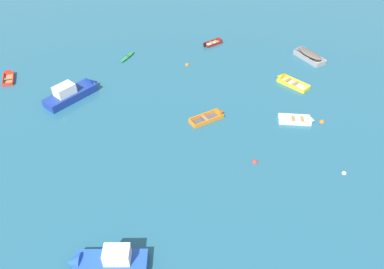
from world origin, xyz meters
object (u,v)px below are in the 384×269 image
rowboat_grey_outer_right (306,53)px  rowboat_white_foreground_center (304,120)px  motor_launch_deep_blue_cluster_outer (74,92)px  kayak_green_distant_center (128,57)px  mooring_buoy_far_field (344,173)px  rowboat_orange_near_camera (215,115)px  mooring_buoy_midfield (322,122)px  rowboat_yellow_far_left (285,80)px  rowboat_red_far_back (9,75)px  motor_launch_blue_outer_left (106,261)px  mooring_buoy_near_foreground (255,162)px  rowboat_maroon_midfield_right (217,42)px  mooring_buoy_trailing (187,65)px

rowboat_grey_outer_right → rowboat_white_foreground_center: rowboat_grey_outer_right is taller
motor_launch_deep_blue_cluster_outer → rowboat_white_foreground_center: size_ratio=1.67×
kayak_green_distant_center → mooring_buoy_far_field: bearing=-58.0°
rowboat_orange_near_camera → mooring_buoy_midfield: (9.92, -3.38, -0.19)m
rowboat_orange_near_camera → rowboat_grey_outer_right: 17.13m
rowboat_grey_outer_right → kayak_green_distant_center: bearing=166.5°
rowboat_orange_near_camera → rowboat_yellow_far_left: (9.63, 4.38, -0.01)m
rowboat_red_far_back → rowboat_white_foreground_center: rowboat_white_foreground_center is taller
motor_launch_blue_outer_left → rowboat_grey_outer_right: (26.13, 22.82, -0.14)m
rowboat_grey_outer_right → mooring_buoy_near_foreground: (-13.04, -16.08, -0.43)m
rowboat_red_far_back → rowboat_maroon_midfield_right: bearing=5.1°
rowboat_grey_outer_right → rowboat_red_far_back: size_ratio=1.56×
rowboat_white_foreground_center → rowboat_maroon_midfield_right: size_ratio=1.22×
rowboat_grey_outer_right → mooring_buoy_trailing: (-14.77, 1.56, -0.43)m
rowboat_maroon_midfield_right → mooring_buoy_midfield: bearing=-75.2°
rowboat_grey_outer_right → rowboat_white_foreground_center: size_ratio=1.32×
rowboat_grey_outer_right → rowboat_yellow_far_left: (-4.91, -4.68, -0.25)m
rowboat_red_far_back → motor_launch_deep_blue_cluster_outer: (7.34, -6.04, 0.45)m
rowboat_white_foreground_center → rowboat_maroon_midfield_right: (-3.27, 18.29, -0.03)m
motor_launch_deep_blue_cluster_outer → rowboat_white_foreground_center: motor_launch_deep_blue_cluster_outer is taller
mooring_buoy_far_field → rowboat_grey_outer_right: bearing=71.8°
rowboat_yellow_far_left → mooring_buoy_far_field: rowboat_yellow_far_left is taller
kayak_green_distant_center → rowboat_white_foreground_center: bearing=-48.4°
rowboat_red_far_back → mooring_buoy_midfield: size_ratio=6.55×
kayak_green_distant_center → mooring_buoy_trailing: 7.63m
rowboat_grey_outer_right → rowboat_white_foreground_center: 13.54m
rowboat_orange_near_camera → mooring_buoy_far_field: size_ratio=10.56×
mooring_buoy_far_field → mooring_buoy_near_foreground: 7.41m
kayak_green_distant_center → rowboat_yellow_far_left: (16.59, -9.85, 0.05)m
rowboat_orange_near_camera → rowboat_white_foreground_center: 8.74m
mooring_buoy_trailing → rowboat_maroon_midfield_right: bearing=42.4°
kayak_green_distant_center → mooring_buoy_near_foreground: size_ratio=5.46×
rowboat_grey_outer_right → mooring_buoy_far_field: rowboat_grey_outer_right is taller
kayak_green_distant_center → mooring_buoy_near_foreground: (8.46, -21.24, -0.14)m
rowboat_grey_outer_right → rowboat_maroon_midfield_right: (-9.57, 6.31, -0.27)m
motor_launch_blue_outer_left → rowboat_red_far_back: size_ratio=1.76×
rowboat_red_far_back → mooring_buoy_trailing: bearing=-6.8°
rowboat_red_far_back → motor_launch_blue_outer_left: bearing=-71.2°
rowboat_yellow_far_left → rowboat_maroon_midfield_right: 11.94m
motor_launch_blue_outer_left → mooring_buoy_midfield: motor_launch_blue_outer_left is taller
rowboat_red_far_back → mooring_buoy_midfield: 34.77m
rowboat_grey_outer_right → mooring_buoy_trailing: rowboat_grey_outer_right is taller
rowboat_white_foreground_center → mooring_buoy_midfield: size_ratio=7.74×
rowboat_orange_near_camera → rowboat_yellow_far_left: 10.58m
rowboat_maroon_midfield_right → mooring_buoy_near_foreground: 22.66m
mooring_buoy_midfield → rowboat_yellow_far_left: bearing=92.1°
rowboat_grey_outer_right → rowboat_maroon_midfield_right: rowboat_grey_outer_right is taller
rowboat_red_far_back → rowboat_maroon_midfield_right: 25.79m
rowboat_orange_near_camera → rowboat_red_far_back: 24.49m
kayak_green_distant_center → rowboat_white_foreground_center: 22.91m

